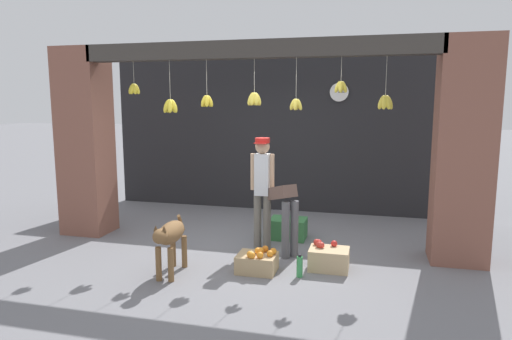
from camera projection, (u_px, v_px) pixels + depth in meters
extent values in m
plane|color=slate|center=(249.00, 251.00, 6.44)|extent=(60.00, 60.00, 0.00)
cube|color=#232326|center=(284.00, 135.00, 8.67)|extent=(6.82, 0.12, 2.91)
cube|color=brown|center=(85.00, 142.00, 7.19)|extent=(0.70, 0.60, 2.91)
cube|color=brown|center=(463.00, 152.00, 5.83)|extent=(0.70, 0.60, 2.91)
cube|color=#3D3833|center=(251.00, 49.00, 6.13)|extent=(4.92, 0.24, 0.24)
cylinder|color=#B2AD99|center=(134.00, 72.00, 6.60)|extent=(0.01, 0.01, 0.32)
ellipsoid|color=yellow|center=(137.00, 89.00, 6.62)|extent=(0.11, 0.06, 0.17)
ellipsoid|color=yellow|center=(137.00, 89.00, 6.66)|extent=(0.10, 0.10, 0.18)
ellipsoid|color=yellow|center=(135.00, 89.00, 6.68)|extent=(0.07, 0.11, 0.18)
ellipsoid|color=yellow|center=(133.00, 89.00, 6.66)|extent=(0.11, 0.08, 0.18)
ellipsoid|color=yellow|center=(131.00, 89.00, 6.63)|extent=(0.11, 0.08, 0.18)
ellipsoid|color=yellow|center=(132.00, 89.00, 6.60)|extent=(0.07, 0.11, 0.18)
ellipsoid|color=yellow|center=(135.00, 89.00, 6.60)|extent=(0.10, 0.10, 0.18)
cylinder|color=#B2AD99|center=(170.00, 80.00, 6.44)|extent=(0.01, 0.01, 0.54)
ellipsoid|color=yellow|center=(174.00, 106.00, 6.49)|extent=(0.14, 0.08, 0.22)
ellipsoid|color=yellow|center=(173.00, 106.00, 6.54)|extent=(0.10, 0.14, 0.22)
ellipsoid|color=yellow|center=(169.00, 106.00, 6.54)|extent=(0.13, 0.12, 0.23)
ellipsoid|color=yellow|center=(167.00, 106.00, 6.48)|extent=(0.13, 0.12, 0.23)
ellipsoid|color=yellow|center=(170.00, 106.00, 6.45)|extent=(0.10, 0.14, 0.22)
cylinder|color=#B2AD99|center=(207.00, 77.00, 6.31)|extent=(0.01, 0.01, 0.49)
ellipsoid|color=yellow|center=(210.00, 101.00, 6.35)|extent=(0.12, 0.06, 0.18)
ellipsoid|color=yellow|center=(209.00, 101.00, 6.40)|extent=(0.08, 0.12, 0.19)
ellipsoid|color=yellow|center=(205.00, 101.00, 6.39)|extent=(0.11, 0.10, 0.19)
ellipsoid|color=yellow|center=(204.00, 101.00, 6.34)|extent=(0.11, 0.10, 0.19)
ellipsoid|color=yellow|center=(207.00, 101.00, 6.32)|extent=(0.08, 0.12, 0.19)
cylinder|color=#B2AD99|center=(254.00, 76.00, 6.20)|extent=(0.01, 0.01, 0.45)
ellipsoid|color=yellow|center=(258.00, 99.00, 6.23)|extent=(0.13, 0.07, 0.20)
ellipsoid|color=yellow|center=(257.00, 99.00, 6.27)|extent=(0.11, 0.12, 0.21)
ellipsoid|color=yellow|center=(254.00, 99.00, 6.29)|extent=(0.09, 0.13, 0.20)
ellipsoid|color=yellow|center=(252.00, 99.00, 6.28)|extent=(0.13, 0.10, 0.21)
ellipsoid|color=yellow|center=(251.00, 99.00, 6.24)|extent=(0.13, 0.10, 0.21)
ellipsoid|color=yellow|center=(253.00, 99.00, 6.20)|extent=(0.09, 0.13, 0.20)
ellipsoid|color=yellow|center=(256.00, 99.00, 6.20)|extent=(0.11, 0.12, 0.21)
cylinder|color=#B2AD99|center=(296.00, 78.00, 5.99)|extent=(0.01, 0.01, 0.54)
ellipsoid|color=yellow|center=(299.00, 105.00, 6.03)|extent=(0.11, 0.06, 0.17)
ellipsoid|color=yellow|center=(296.00, 104.00, 6.08)|extent=(0.06, 0.11, 0.17)
ellipsoid|color=yellow|center=(293.00, 104.00, 6.05)|extent=(0.11, 0.06, 0.17)
ellipsoid|color=yellow|center=(295.00, 105.00, 6.00)|extent=(0.06, 0.11, 0.17)
cylinder|color=#B2AD99|center=(341.00, 69.00, 5.87)|extent=(0.01, 0.01, 0.31)
ellipsoid|color=gold|center=(344.00, 87.00, 5.90)|extent=(0.11, 0.06, 0.17)
ellipsoid|color=gold|center=(341.00, 87.00, 5.95)|extent=(0.06, 0.11, 0.17)
ellipsoid|color=gold|center=(338.00, 87.00, 5.92)|extent=(0.11, 0.06, 0.17)
ellipsoid|color=gold|center=(341.00, 87.00, 5.87)|extent=(0.06, 0.11, 0.17)
cylinder|color=#B2AD99|center=(386.00, 76.00, 5.78)|extent=(0.01, 0.01, 0.49)
ellipsoid|color=gold|center=(389.00, 102.00, 5.82)|extent=(0.13, 0.07, 0.20)
ellipsoid|color=gold|center=(388.00, 102.00, 5.87)|extent=(0.11, 0.12, 0.21)
ellipsoid|color=gold|center=(384.00, 102.00, 5.88)|extent=(0.09, 0.13, 0.21)
ellipsoid|color=gold|center=(381.00, 102.00, 5.87)|extent=(0.13, 0.10, 0.21)
ellipsoid|color=gold|center=(382.00, 102.00, 5.83)|extent=(0.13, 0.10, 0.21)
ellipsoid|color=gold|center=(384.00, 102.00, 5.79)|extent=(0.09, 0.13, 0.21)
ellipsoid|color=gold|center=(388.00, 102.00, 5.79)|extent=(0.11, 0.12, 0.21)
ellipsoid|color=brown|center=(171.00, 232.00, 5.53)|extent=(0.30, 0.65, 0.25)
cylinder|color=brown|center=(171.00, 265.00, 5.33)|extent=(0.07, 0.07, 0.41)
cylinder|color=brown|center=(159.00, 264.00, 5.36)|extent=(0.07, 0.07, 0.41)
cylinder|color=brown|center=(184.00, 252.00, 5.80)|extent=(0.07, 0.07, 0.41)
cylinder|color=brown|center=(173.00, 251.00, 5.83)|extent=(0.07, 0.07, 0.41)
ellipsoid|color=brown|center=(160.00, 236.00, 5.19)|extent=(0.18, 0.24, 0.17)
cone|color=brown|center=(164.00, 229.00, 5.16)|extent=(0.06, 0.06, 0.07)
cone|color=brown|center=(156.00, 228.00, 5.18)|extent=(0.06, 0.06, 0.07)
cylinder|color=brown|center=(181.00, 223.00, 5.87)|extent=(0.06, 0.20, 0.26)
cylinder|color=#6B665B|center=(267.00, 222.00, 6.49)|extent=(0.11, 0.11, 0.78)
cylinder|color=#6B665B|center=(258.00, 221.00, 6.53)|extent=(0.11, 0.11, 0.78)
cube|color=silver|center=(262.00, 174.00, 6.41)|extent=(0.20, 0.17, 0.59)
cylinder|color=tan|center=(272.00, 172.00, 6.37)|extent=(0.06, 0.06, 0.52)
cylinder|color=tan|center=(253.00, 172.00, 6.43)|extent=(0.06, 0.06, 0.52)
sphere|color=tan|center=(262.00, 147.00, 6.35)|extent=(0.20, 0.20, 0.20)
cylinder|color=red|center=(262.00, 140.00, 6.33)|extent=(0.21, 0.21, 0.07)
cube|color=red|center=(261.00, 143.00, 6.24)|extent=(0.17, 0.11, 0.01)
cylinder|color=#56565B|center=(286.00, 230.00, 6.10)|extent=(0.11, 0.11, 0.78)
cylinder|color=#56565B|center=(294.00, 229.00, 6.16)|extent=(0.11, 0.11, 0.78)
cube|color=brown|center=(280.00, 193.00, 6.29)|extent=(0.55, 0.57, 0.31)
sphere|color=black|center=(267.00, 183.00, 6.59)|extent=(0.19, 0.19, 0.19)
cube|color=tan|center=(257.00, 263.00, 5.66)|extent=(0.48, 0.38, 0.22)
sphere|color=orange|center=(273.00, 251.00, 5.65)|extent=(0.08, 0.08, 0.08)
sphere|color=orange|center=(252.00, 255.00, 5.50)|extent=(0.08, 0.08, 0.08)
sphere|color=orange|center=(258.00, 251.00, 5.67)|extent=(0.08, 0.08, 0.08)
sphere|color=orange|center=(265.00, 249.00, 5.74)|extent=(0.08, 0.08, 0.08)
sphere|color=orange|center=(250.00, 254.00, 5.54)|extent=(0.08, 0.08, 0.08)
sphere|color=orange|center=(259.00, 251.00, 5.67)|extent=(0.08, 0.08, 0.08)
sphere|color=orange|center=(260.00, 255.00, 5.51)|extent=(0.08, 0.08, 0.08)
sphere|color=orange|center=(270.00, 254.00, 5.56)|extent=(0.08, 0.08, 0.08)
sphere|color=orange|center=(261.00, 251.00, 5.67)|extent=(0.08, 0.08, 0.08)
cube|color=tan|center=(329.00, 259.00, 5.73)|extent=(0.49, 0.37, 0.27)
sphere|color=red|center=(319.00, 242.00, 5.85)|extent=(0.08, 0.08, 0.08)
sphere|color=red|center=(319.00, 245.00, 5.76)|extent=(0.08, 0.08, 0.08)
sphere|color=red|center=(321.00, 245.00, 5.74)|extent=(0.08, 0.08, 0.08)
sphere|color=red|center=(317.00, 242.00, 5.86)|extent=(0.08, 0.08, 0.08)
sphere|color=red|center=(334.00, 244.00, 5.81)|extent=(0.08, 0.08, 0.08)
cube|color=#387A42|center=(288.00, 228.00, 7.02)|extent=(0.55, 0.42, 0.31)
cylinder|color=#38934C|center=(300.00, 267.00, 5.48)|extent=(0.07, 0.07, 0.25)
cylinder|color=black|center=(300.00, 256.00, 5.46)|extent=(0.04, 0.04, 0.03)
cylinder|color=black|center=(339.00, 92.00, 8.24)|extent=(0.36, 0.01, 0.36)
cylinder|color=white|center=(339.00, 92.00, 8.23)|extent=(0.34, 0.02, 0.34)
cube|color=black|center=(339.00, 90.00, 8.21)|extent=(0.01, 0.01, 0.09)
cube|color=black|center=(342.00, 92.00, 8.20)|extent=(0.13, 0.01, 0.01)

